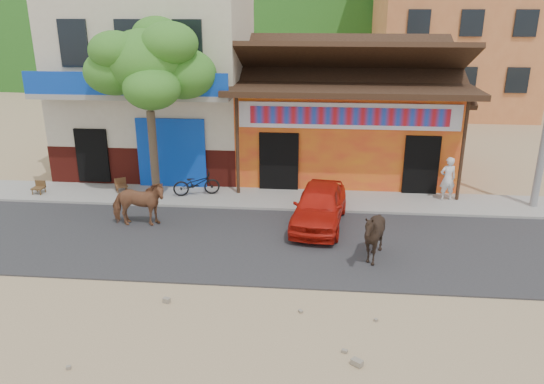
{
  "coord_description": "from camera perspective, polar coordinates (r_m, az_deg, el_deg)",
  "views": [
    {
      "loc": [
        1.01,
        -11.22,
        6.49
      ],
      "look_at": [
        -0.29,
        3.0,
        1.4
      ],
      "focal_mm": 35.0,
      "sensor_mm": 36.0,
      "label": 1
    }
  ],
  "objects": [
    {
      "name": "cafe_building",
      "position": [
        22.4,
        -11.98,
        11.54
      ],
      "size": [
        7.0,
        6.0,
        7.0
      ],
      "primitive_type": "cube",
      "color": "beige",
      "rests_on": "ground"
    },
    {
      "name": "pedestrian",
      "position": [
        18.97,
        18.38,
        1.38
      ],
      "size": [
        0.61,
        0.46,
        1.51
      ],
      "primitive_type": "imported",
      "rotation": [
        0.0,
        0.0,
        3.34
      ],
      "color": "silver",
      "rests_on": "sidewalk"
    },
    {
      "name": "tree",
      "position": [
        18.23,
        -12.95,
        8.48
      ],
      "size": [
        3.0,
        3.0,
        6.0
      ],
      "primitive_type": null,
      "color": "#2D721E",
      "rests_on": "sidewalk"
    },
    {
      "name": "scooter",
      "position": [
        18.73,
        -8.13,
        0.92
      ],
      "size": [
        1.72,
        1.04,
        0.86
      ],
      "primitive_type": "imported",
      "rotation": [
        0.0,
        0.0,
        1.88
      ],
      "color": "black",
      "rests_on": "sidewalk"
    },
    {
      "name": "apartment_front",
      "position": [
        36.12,
        18.94,
        17.85
      ],
      "size": [
        9.0,
        9.0,
        12.0
      ],
      "primitive_type": "cube",
      "color": "#CC723F",
      "rests_on": "ground"
    },
    {
      "name": "cafe_chair_left",
      "position": [
        20.45,
        -23.91,
        0.94
      ],
      "size": [
        0.4,
        0.4,
        0.82
      ],
      "primitive_type": null,
      "rotation": [
        0.0,
        0.0,
        -0.06
      ],
      "color": "#4F341A",
      "rests_on": "sidewalk"
    },
    {
      "name": "dance_club",
      "position": [
        21.75,
        7.75,
        6.99
      ],
      "size": [
        8.0,
        6.0,
        3.6
      ],
      "primitive_type": "cube",
      "color": "orange",
      "rests_on": "ground"
    },
    {
      "name": "sidewalk",
      "position": [
        18.41,
        1.74,
        -0.83
      ],
      "size": [
        60.0,
        2.0,
        0.12
      ],
      "primitive_type": "cube",
      "color": "gray",
      "rests_on": "ground"
    },
    {
      "name": "cafe_chair_right",
      "position": [
        19.65,
        -15.97,
        1.25
      ],
      "size": [
        0.55,
        0.55,
        0.86
      ],
      "primitive_type": null,
      "rotation": [
        0.0,
        0.0,
        0.52
      ],
      "color": "#51331B",
      "rests_on": "sidewalk"
    },
    {
      "name": "cow_dark",
      "position": [
        14.12,
        10.87,
        -4.62
      ],
      "size": [
        1.76,
        1.71,
        1.48
      ],
      "primitive_type": "imported",
      "rotation": [
        0.0,
        0.0,
        -1.03
      ],
      "color": "black",
      "rests_on": "road"
    },
    {
      "name": "road",
      "position": [
        15.2,
        0.91,
        -5.57
      ],
      "size": [
        60.0,
        5.0,
        0.04
      ],
      "primitive_type": "cube",
      "color": "#28282B",
      "rests_on": "ground"
    },
    {
      "name": "cow_tan",
      "position": [
        16.58,
        -14.17,
        -1.23
      ],
      "size": [
        1.76,
        0.91,
        1.44
      ],
      "primitive_type": "imported",
      "rotation": [
        0.0,
        0.0,
        1.65
      ],
      "color": "brown",
      "rests_on": "road"
    },
    {
      "name": "ground",
      "position": [
        13.0,
        0.05,
        -10.33
      ],
      "size": [
        120.0,
        120.0,
        0.0
      ],
      "primitive_type": "plane",
      "color": "#9E825B",
      "rests_on": "ground"
    },
    {
      "name": "red_car",
      "position": [
        16.27,
        5.11,
        -1.45
      ],
      "size": [
        1.92,
        3.81,
        1.24
      ],
      "primitive_type": "imported",
      "rotation": [
        0.0,
        0.0,
        -0.13
      ],
      "color": "red",
      "rests_on": "road"
    }
  ]
}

